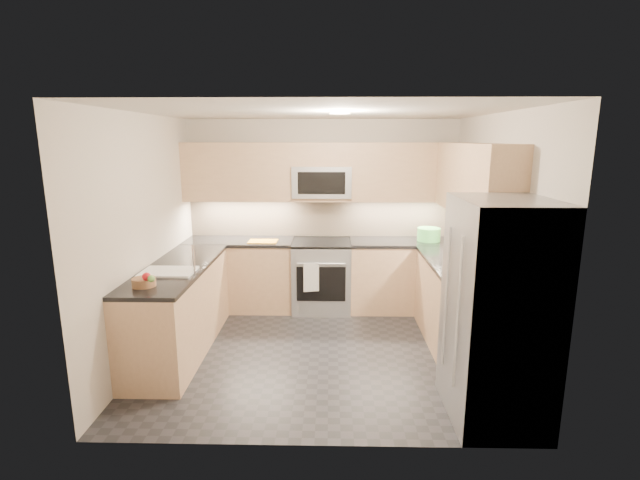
{
  "coord_description": "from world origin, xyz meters",
  "views": [
    {
      "loc": [
        0.11,
        -4.65,
        2.24
      ],
      "look_at": [
        0.0,
        0.35,
        1.15
      ],
      "focal_mm": 26.0,
      "sensor_mm": 36.0,
      "label": 1
    }
  ],
  "objects_px": {
    "microwave": "(322,182)",
    "cutting_board": "(263,241)",
    "utensil_bowl": "(429,234)",
    "gas_range": "(322,276)",
    "fruit_basket": "(144,282)",
    "refrigerator": "(498,312)"
  },
  "relations": [
    {
      "from": "microwave",
      "to": "fruit_basket",
      "type": "xyz_separation_m",
      "value": [
        -1.57,
        -2.09,
        -0.72
      ]
    },
    {
      "from": "refrigerator",
      "to": "fruit_basket",
      "type": "bearing_deg",
      "value": 171.28
    },
    {
      "from": "cutting_board",
      "to": "fruit_basket",
      "type": "xyz_separation_m",
      "value": [
        -0.81,
        -1.88,
        0.03
      ]
    },
    {
      "from": "refrigerator",
      "to": "fruit_basket",
      "type": "xyz_separation_m",
      "value": [
        -3.02,
        0.46,
        0.08
      ]
    },
    {
      "from": "utensil_bowl",
      "to": "refrigerator",
      "type": "bearing_deg",
      "value": -88.84
    },
    {
      "from": "gas_range",
      "to": "refrigerator",
      "type": "distance_m",
      "value": 2.86
    },
    {
      "from": "gas_range",
      "to": "utensil_bowl",
      "type": "height_order",
      "value": "utensil_bowl"
    },
    {
      "from": "microwave",
      "to": "utensil_bowl",
      "type": "relative_size",
      "value": 2.55
    },
    {
      "from": "microwave",
      "to": "cutting_board",
      "type": "bearing_deg",
      "value": -164.39
    },
    {
      "from": "refrigerator",
      "to": "microwave",
      "type": "bearing_deg",
      "value": 119.62
    },
    {
      "from": "microwave",
      "to": "fruit_basket",
      "type": "relative_size",
      "value": 3.62
    },
    {
      "from": "refrigerator",
      "to": "gas_range",
      "type": "bearing_deg",
      "value": 120.88
    },
    {
      "from": "utensil_bowl",
      "to": "cutting_board",
      "type": "bearing_deg",
      "value": -177.09
    },
    {
      "from": "gas_range",
      "to": "microwave",
      "type": "bearing_deg",
      "value": 90.0
    },
    {
      "from": "microwave",
      "to": "utensil_bowl",
      "type": "bearing_deg",
      "value": -4.18
    },
    {
      "from": "gas_range",
      "to": "cutting_board",
      "type": "bearing_deg",
      "value": -173.45
    },
    {
      "from": "fruit_basket",
      "to": "gas_range",
      "type": "bearing_deg",
      "value": 51.37
    },
    {
      "from": "gas_range",
      "to": "refrigerator",
      "type": "bearing_deg",
      "value": -59.12
    },
    {
      "from": "refrigerator",
      "to": "utensil_bowl",
      "type": "xyz_separation_m",
      "value": [
        -0.05,
        2.45,
        0.13
      ]
    },
    {
      "from": "cutting_board",
      "to": "fruit_basket",
      "type": "distance_m",
      "value": 2.04
    },
    {
      "from": "gas_range",
      "to": "microwave",
      "type": "relative_size",
      "value": 1.2
    },
    {
      "from": "gas_range",
      "to": "refrigerator",
      "type": "relative_size",
      "value": 0.51
    }
  ]
}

